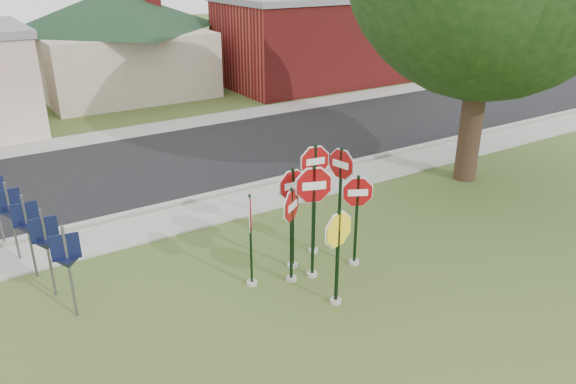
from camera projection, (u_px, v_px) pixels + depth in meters
ground at (349, 299)px, 11.85m from camera, size 120.00×120.00×0.00m
sidewalk_near at (230, 207)px, 16.12m from camera, size 60.00×1.60×0.06m
road at (172, 162)px, 19.62m from camera, size 60.00×7.00×0.04m
sidewalk_far at (132, 132)px, 22.96m from camera, size 60.00×1.60×0.06m
curb at (215, 194)px, 16.88m from camera, size 60.00×0.20×0.14m
stop_sign_center at (313, 205)px, 12.03m from camera, size 1.07×0.38×2.77m
stop_sign_yellow at (338, 246)px, 11.21m from camera, size 1.04×0.24×2.22m
stop_sign_left at (291, 224)px, 11.98m from camera, size 0.84×0.57×2.33m
stop_sign_right at (357, 210)px, 12.67m from camera, size 0.88×0.47×2.32m
stop_sign_back_right at (315, 185)px, 13.04m from camera, size 0.99×0.24×2.86m
stop_sign_back_left at (293, 206)px, 12.48m from camera, size 0.97×0.24×2.54m
stop_sign_far_right at (341, 183)px, 13.53m from camera, size 0.24×1.02×2.64m
stop_sign_far_left at (250, 228)px, 11.83m from camera, size 0.52×0.98×2.27m
route_sign_row at (28, 228)px, 12.20m from camera, size 1.43×4.63×2.00m
building_house at (115, 21)px, 28.53m from camera, size 11.60×11.60×6.20m
building_brick at (315, 39)px, 31.24m from camera, size 10.20×6.20×4.75m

